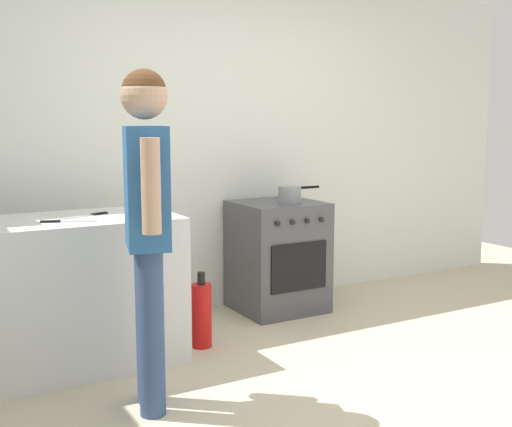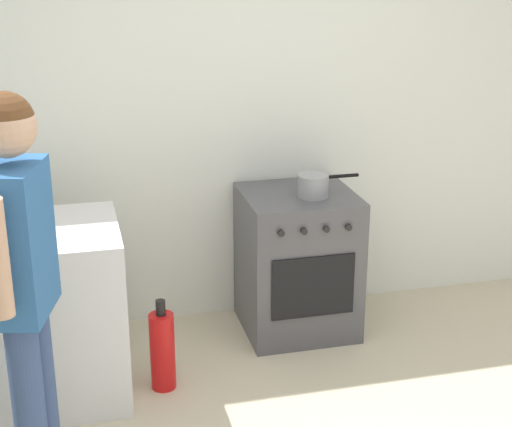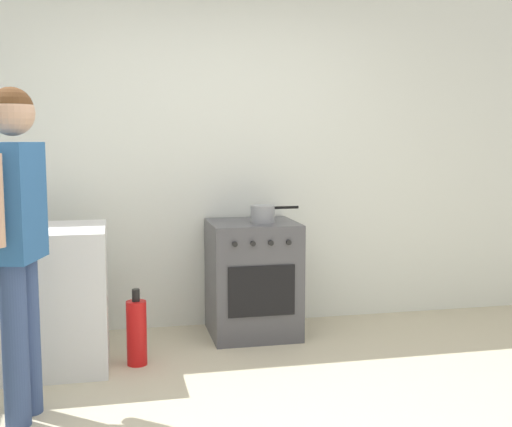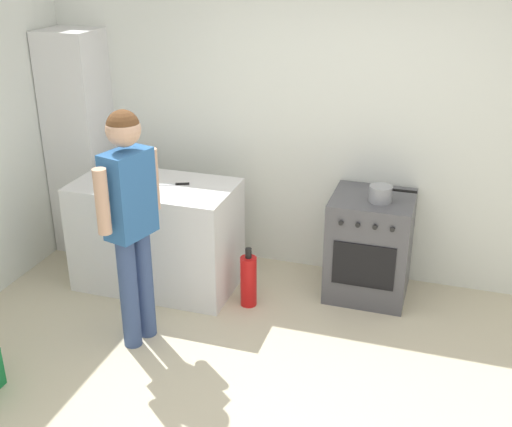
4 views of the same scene
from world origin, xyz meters
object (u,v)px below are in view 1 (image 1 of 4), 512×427
at_px(oven_left, 278,256).
at_px(fire_extinguisher, 202,315).
at_px(knife_chef, 66,221).
at_px(knife_bread, 85,216).
at_px(pot, 290,194).
at_px(person, 147,208).

bearing_deg(oven_left, fire_extinguisher, -151.22).
bearing_deg(knife_chef, knife_bread, 47.47).
bearing_deg(oven_left, knife_bread, -167.24).
xyz_separation_m(pot, fire_extinguisher, (-0.93, -0.41, -0.70)).
distance_m(pot, knife_chef, 1.84).
relative_size(knife_bread, fire_extinguisher, 0.67).
xyz_separation_m(pot, knife_chef, (-1.78, -0.45, -0.01)).
xyz_separation_m(knife_chef, person, (0.25, -0.65, 0.14)).
height_order(oven_left, fire_extinguisher, oven_left).
bearing_deg(oven_left, pot, -49.03).
xyz_separation_m(knife_chef, fire_extinguisher, (0.85, 0.04, -0.69)).
height_order(oven_left, person, person).
relative_size(pot, person, 0.21).
bearing_deg(pot, oven_left, 130.97).
xyz_separation_m(knife_bread, knife_chef, (-0.15, -0.16, 0.00)).
bearing_deg(knife_chef, oven_left, 16.77).
xyz_separation_m(pot, person, (-1.54, -1.10, 0.13)).
bearing_deg(knife_bread, pot, 9.85).
xyz_separation_m(oven_left, fire_extinguisher, (-0.87, -0.48, -0.21)).
distance_m(oven_left, knife_chef, 1.86).
height_order(knife_bread, knife_chef, same).
distance_m(oven_left, person, 1.98).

